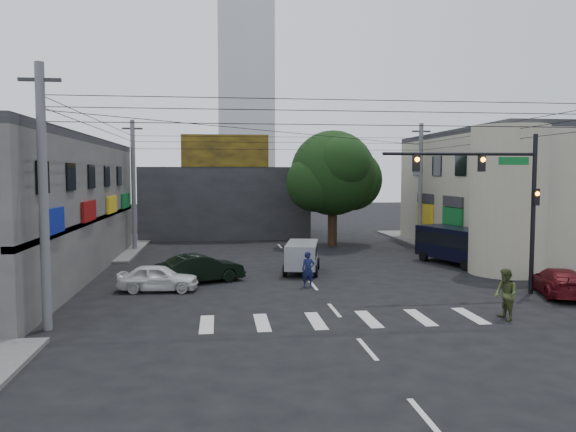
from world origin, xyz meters
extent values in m
plane|color=black|center=(0.00, 0.00, 0.00)|extent=(160.00, 160.00, 0.00)
cube|color=#514F4C|center=(-18.00, 18.00, 0.07)|extent=(16.00, 16.00, 0.15)
cube|color=#514F4C|center=(18.00, 18.00, 0.07)|extent=(16.00, 16.00, 0.15)
cube|color=#A1987F|center=(18.00, 13.00, 4.00)|extent=(14.00, 18.00, 8.00)
cylinder|color=#A1987F|center=(11.00, 4.00, 4.00)|extent=(4.00, 4.00, 8.00)
cube|color=#232326|center=(-4.00, 26.00, 3.00)|extent=(14.00, 10.00, 6.00)
cube|color=olive|center=(-4.00, 21.10, 7.30)|extent=(7.00, 0.30, 2.60)
cube|color=silver|center=(0.00, 70.00, 22.00)|extent=(9.00, 9.00, 44.00)
cylinder|color=black|center=(4.00, 17.00, 2.20)|extent=(0.70, 0.70, 4.40)
sphere|color=black|center=(4.00, 17.00, 5.50)|extent=(6.40, 6.40, 6.40)
cylinder|color=black|center=(9.50, -1.00, 3.60)|extent=(0.20, 0.20, 7.20)
cylinder|color=black|center=(6.00, -1.00, 6.30)|extent=(7.00, 0.14, 0.14)
cube|color=black|center=(7.00, -1.00, 5.90)|extent=(0.28, 0.22, 0.75)
cube|color=black|center=(4.00, -1.00, 5.90)|extent=(0.28, 0.22, 0.75)
sphere|color=orange|center=(7.00, -1.14, 6.05)|extent=(0.20, 0.20, 0.20)
sphere|color=orange|center=(4.00, -1.14, 6.05)|extent=(0.20, 0.20, 0.20)
cube|color=#0E6226|center=(8.50, -1.00, 6.00)|extent=(1.40, 0.06, 0.35)
cylinder|color=#59595B|center=(-10.50, -4.50, 4.60)|extent=(0.32, 0.32, 9.20)
cylinder|color=#59595B|center=(-10.50, 16.00, 4.60)|extent=(0.32, 0.32, 9.20)
cylinder|color=#59595B|center=(10.50, 16.00, 4.60)|extent=(0.32, 0.32, 9.20)
imported|color=black|center=(-5.46, 3.48, 0.71)|extent=(4.64, 5.39, 1.42)
imported|color=silver|center=(-7.36, 1.63, 0.63)|extent=(2.14, 3.95, 1.25)
imported|color=#4E0B10|center=(10.50, -1.51, 0.62)|extent=(4.08, 5.23, 1.24)
imported|color=#11173E|center=(-0.32, 1.63, 0.86)|extent=(0.63, 0.42, 1.71)
imported|color=#3D4A22|center=(6.03, -5.18, 0.96)|extent=(1.05, 0.88, 1.91)
camera|label=1|loc=(-4.52, -24.59, 5.42)|focal=35.00mm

